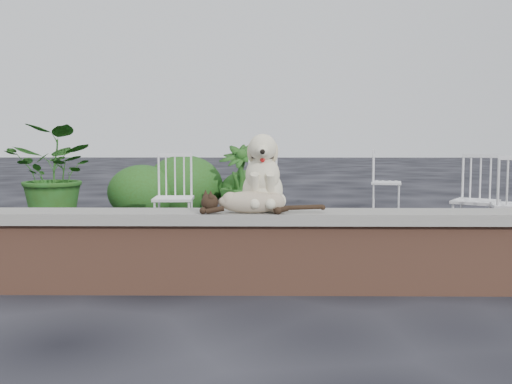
{
  "coord_description": "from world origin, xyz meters",
  "views": [
    {
      "loc": [
        -0.9,
        -4.17,
        1.1
      ],
      "look_at": [
        -0.96,
        0.2,
        0.7
      ],
      "focal_mm": 41.12,
      "sensor_mm": 36.0,
      "label": 1
    }
  ],
  "objects_px": {
    "cat": "(251,201)",
    "potted_plant_a": "(57,174)",
    "chair_e": "(386,181)",
    "potted_plant_b": "(240,181)",
    "chair_d": "(476,200)",
    "chair_a": "(173,197)",
    "dog": "(263,172)",
    "chair_b": "(255,193)"
  },
  "relations": [
    {
      "from": "potted_plant_a",
      "to": "potted_plant_b",
      "type": "bearing_deg",
      "value": 10.21
    },
    {
      "from": "chair_e",
      "to": "dog",
      "type": "bearing_deg",
      "value": 169.83
    },
    {
      "from": "potted_plant_b",
      "to": "chair_d",
      "type": "bearing_deg",
      "value": -39.01
    },
    {
      "from": "chair_e",
      "to": "chair_b",
      "type": "xyz_separation_m",
      "value": [
        -1.91,
        -1.86,
        0.0
      ]
    },
    {
      "from": "cat",
      "to": "chair_e",
      "type": "height_order",
      "value": "chair_e"
    },
    {
      "from": "dog",
      "to": "chair_d",
      "type": "xyz_separation_m",
      "value": [
        2.19,
        1.82,
        -0.39
      ]
    },
    {
      "from": "potted_plant_a",
      "to": "chair_b",
      "type": "bearing_deg",
      "value": -18.71
    },
    {
      "from": "chair_b",
      "to": "cat",
      "type": "bearing_deg",
      "value": -62.65
    },
    {
      "from": "potted_plant_a",
      "to": "potted_plant_b",
      "type": "height_order",
      "value": "potted_plant_a"
    },
    {
      "from": "chair_d",
      "to": "chair_b",
      "type": "height_order",
      "value": "same"
    },
    {
      "from": "potted_plant_a",
      "to": "potted_plant_b",
      "type": "distance_m",
      "value": 2.43
    },
    {
      "from": "chair_d",
      "to": "chair_a",
      "type": "distance_m",
      "value": 3.17
    },
    {
      "from": "dog",
      "to": "chair_e",
      "type": "relative_size",
      "value": 0.6
    },
    {
      "from": "dog",
      "to": "potted_plant_b",
      "type": "relative_size",
      "value": 0.55
    },
    {
      "from": "cat",
      "to": "potted_plant_b",
      "type": "bearing_deg",
      "value": 93.64
    },
    {
      "from": "dog",
      "to": "chair_b",
      "type": "bearing_deg",
      "value": 92.17
    },
    {
      "from": "potted_plant_a",
      "to": "chair_e",
      "type": "bearing_deg",
      "value": 12.09
    },
    {
      "from": "cat",
      "to": "chair_d",
      "type": "xyz_separation_m",
      "value": [
        2.27,
        1.97,
        -0.2
      ]
    },
    {
      "from": "chair_a",
      "to": "potted_plant_a",
      "type": "xyz_separation_m",
      "value": [
        -1.74,
        1.35,
        0.17
      ]
    },
    {
      "from": "cat",
      "to": "chair_e",
      "type": "relative_size",
      "value": 1.1
    },
    {
      "from": "cat",
      "to": "chair_d",
      "type": "height_order",
      "value": "chair_d"
    },
    {
      "from": "chair_d",
      "to": "chair_a",
      "type": "xyz_separation_m",
      "value": [
        -3.16,
        0.26,
        0.0
      ]
    },
    {
      "from": "chair_a",
      "to": "dog",
      "type": "bearing_deg",
      "value": -67.7
    },
    {
      "from": "dog",
      "to": "potted_plant_a",
      "type": "bearing_deg",
      "value": 128.47
    },
    {
      "from": "cat",
      "to": "chair_d",
      "type": "relative_size",
      "value": 1.1
    },
    {
      "from": "chair_d",
      "to": "potted_plant_b",
      "type": "bearing_deg",
      "value": 173.36
    },
    {
      "from": "chair_e",
      "to": "chair_b",
      "type": "distance_m",
      "value": 2.66
    },
    {
      "from": "dog",
      "to": "chair_a",
      "type": "xyz_separation_m",
      "value": [
        -0.97,
        2.08,
        -0.39
      ]
    },
    {
      "from": "dog",
      "to": "chair_a",
      "type": "height_order",
      "value": "dog"
    },
    {
      "from": "chair_d",
      "to": "chair_a",
      "type": "relative_size",
      "value": 1.0
    },
    {
      "from": "chair_d",
      "to": "potted_plant_b",
      "type": "relative_size",
      "value": 0.92
    },
    {
      "from": "dog",
      "to": "chair_a",
      "type": "relative_size",
      "value": 0.6
    },
    {
      "from": "dog",
      "to": "cat",
      "type": "xyz_separation_m",
      "value": [
        -0.08,
        -0.15,
        -0.19
      ]
    },
    {
      "from": "chair_d",
      "to": "potted_plant_a",
      "type": "distance_m",
      "value": 5.16
    },
    {
      "from": "cat",
      "to": "chair_a",
      "type": "xyz_separation_m",
      "value": [
        -0.89,
        2.23,
        -0.2
      ]
    },
    {
      "from": "cat",
      "to": "potted_plant_a",
      "type": "height_order",
      "value": "potted_plant_a"
    },
    {
      "from": "potted_plant_a",
      "to": "chair_d",
      "type": "bearing_deg",
      "value": -18.17
    },
    {
      "from": "chair_e",
      "to": "potted_plant_a",
      "type": "distance_m",
      "value": 4.63
    },
    {
      "from": "potted_plant_b",
      "to": "cat",
      "type": "bearing_deg",
      "value": -86.52
    },
    {
      "from": "chair_d",
      "to": "chair_a",
      "type": "bearing_deg",
      "value": -152.38
    },
    {
      "from": "chair_b",
      "to": "chair_a",
      "type": "distance_m",
      "value": 0.99
    },
    {
      "from": "chair_d",
      "to": "chair_a",
      "type": "height_order",
      "value": "same"
    }
  ]
}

